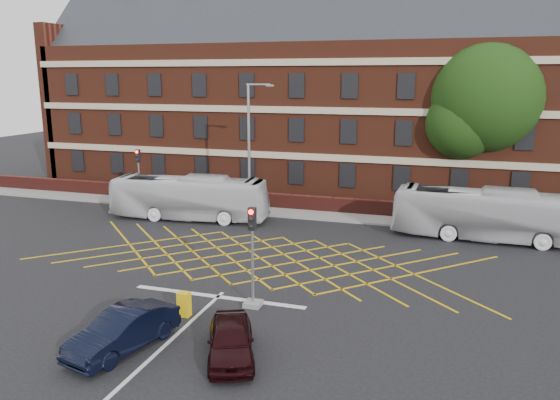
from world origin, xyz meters
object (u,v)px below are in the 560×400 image
(bus_right, at_px, (488,214))
(utility_cabinet, at_px, (184,304))
(car_maroon, at_px, (231,340))
(deciduous_tree, at_px, (484,106))
(bus_left, at_px, (189,198))
(direction_signs, at_px, (139,188))
(car_navy, at_px, (123,330))
(traffic_light_far, at_px, (140,183))
(street_lamp, at_px, (250,174))
(traffic_light_near, at_px, (253,266))

(bus_right, bearing_deg, utility_cabinet, 143.13)
(car_maroon, xyz_separation_m, deciduous_tree, (8.74, 25.29, 6.81))
(bus_left, xyz_separation_m, direction_signs, (-5.28, 2.34, -0.11))
(car_navy, height_order, traffic_light_far, traffic_light_far)
(bus_left, bearing_deg, car_navy, -165.80)
(car_navy, distance_m, street_lamp, 18.72)
(car_navy, bearing_deg, deciduous_tree, 77.72)
(bus_right, xyz_separation_m, car_navy, (-12.92, -18.15, -0.81))
(deciduous_tree, distance_m, traffic_light_near, 23.77)
(deciduous_tree, height_order, utility_cabinet, deciduous_tree)
(traffic_light_near, bearing_deg, car_maroon, -79.70)
(traffic_light_near, distance_m, direction_signs, 20.53)
(traffic_light_far, bearing_deg, bus_left, -22.65)
(bus_left, xyz_separation_m, traffic_light_near, (9.14, -12.26, 0.28))
(street_lamp, bearing_deg, deciduous_tree, 26.92)
(street_lamp, height_order, direction_signs, street_lamp)
(deciduous_tree, bearing_deg, bus_right, -87.49)
(traffic_light_far, bearing_deg, traffic_light_near, -45.27)
(bus_left, bearing_deg, bus_right, -92.28)
(traffic_light_far, relative_size, direction_signs, 1.94)
(bus_left, height_order, utility_cabinet, bus_left)
(car_navy, distance_m, traffic_light_far, 22.32)
(traffic_light_near, distance_m, utility_cabinet, 3.16)
(traffic_light_near, relative_size, traffic_light_far, 1.00)
(car_maroon, xyz_separation_m, utility_cabinet, (-3.08, 2.52, -0.16))
(bus_right, xyz_separation_m, traffic_light_near, (-9.86, -13.26, 0.23))
(bus_right, relative_size, traffic_light_near, 2.57)
(car_maroon, height_order, deciduous_tree, deciduous_tree)
(utility_cabinet, bearing_deg, car_maroon, -39.26)
(traffic_light_far, xyz_separation_m, direction_signs, (-0.16, 0.20, -0.39))
(traffic_light_near, height_order, direction_signs, traffic_light_near)
(direction_signs, bearing_deg, utility_cabinet, -53.45)
(car_maroon, relative_size, traffic_light_far, 0.90)
(traffic_light_near, relative_size, street_lamp, 0.47)
(bus_right, xyz_separation_m, car_maroon, (-9.08, -17.53, -0.88))
(traffic_light_near, height_order, street_lamp, street_lamp)
(car_maroon, relative_size, utility_cabinet, 3.86)
(bus_right, bearing_deg, street_lamp, 91.06)
(street_lamp, bearing_deg, utility_cabinet, -79.29)
(car_navy, relative_size, direction_signs, 1.99)
(deciduous_tree, xyz_separation_m, direction_signs, (-23.94, -6.43, -6.09))
(car_maroon, distance_m, street_lamp, 18.95)
(car_maroon, bearing_deg, direction_signs, 105.96)
(traffic_light_far, distance_m, direction_signs, 0.47)
(deciduous_tree, height_order, traffic_light_far, deciduous_tree)
(bus_left, xyz_separation_m, car_maroon, (9.92, -16.52, -0.83))
(street_lamp, bearing_deg, traffic_light_near, -69.00)
(deciduous_tree, distance_m, utility_cabinet, 26.59)
(bus_right, distance_m, utility_cabinet, 19.35)
(bus_left, distance_m, traffic_light_far, 5.56)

